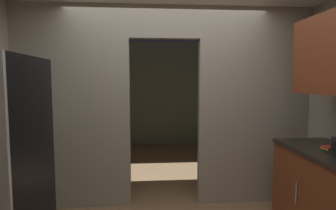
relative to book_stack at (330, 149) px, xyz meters
name	(u,v)px	position (x,y,z in m)	size (l,w,h in m)	color
kitchen_partition	(167,103)	(-1.51, 1.03, 0.37)	(3.77, 0.12, 2.55)	#ADA899
adjoining_room_shell	(159,97)	(-1.52, 3.32, 0.32)	(3.77, 3.42, 2.55)	gray
book_stack	(330,149)	(0.00, 0.00, 0.00)	(0.13, 0.16, 0.05)	#388C47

